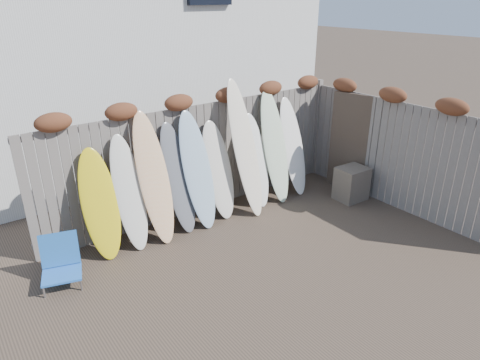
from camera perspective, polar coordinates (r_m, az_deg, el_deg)
ground at (r=6.57m, az=6.41°, el=-11.42°), size 80.00×80.00×0.00m
back_fence at (r=7.77m, az=-4.94°, el=4.17°), size 6.05×0.28×2.24m
right_fence at (r=8.34m, az=20.89°, el=3.74°), size 0.28×4.40×2.24m
house at (r=11.22m, az=-15.24°, el=19.97°), size 8.50×5.50×6.33m
beach_chair at (r=6.57m, az=-22.80°, el=-10.01°), size 0.65×0.67×0.69m
wooden_crate at (r=8.68m, az=14.63°, el=-0.46°), size 0.59×0.50×0.66m
lattice_panel at (r=8.85m, az=15.82°, el=4.49°), size 0.39×1.30×1.99m
surfboard_0 at (r=6.78m, az=-18.17°, el=-3.12°), size 0.59×0.65×1.68m
surfboard_1 at (r=6.89m, az=-14.56°, el=-1.70°), size 0.49×0.66×1.80m
surfboard_2 at (r=6.95m, az=-11.41°, el=0.19°), size 0.51×0.74×2.10m
surfboard_3 at (r=7.22m, az=-8.24°, el=0.22°), size 0.52×0.68×1.84m
surfboard_4 at (r=7.31m, az=-5.69°, el=1.27°), size 0.55×0.72×1.99m
surfboard_5 at (r=7.63m, az=-2.89°, el=1.30°), size 0.54×0.62×1.73m
surfboard_6 at (r=7.66m, az=0.67°, el=4.18°), size 0.55×0.88×2.42m
surfboard_7 at (r=8.07m, az=2.14°, el=2.60°), size 0.50×0.65×1.73m
surfboard_8 at (r=8.26m, az=4.66°, el=4.47°), size 0.56×0.79×2.13m
surfboard_9 at (r=8.62m, az=7.07°, el=4.44°), size 0.53×0.69×1.91m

